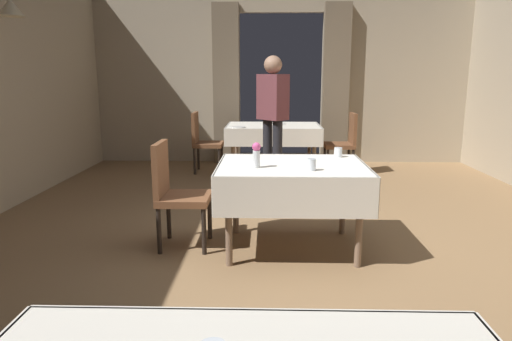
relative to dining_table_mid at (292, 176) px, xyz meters
name	(u,v)px	position (x,y,z in m)	size (l,w,h in m)	color
ground	(292,251)	(0.01, -0.08, -0.65)	(10.08, 10.08, 0.00)	olive
wall_back	(281,73)	(0.01, 4.10, 0.88)	(6.40, 0.27, 3.00)	tan
dining_table_mid	(292,176)	(0.00, 0.00, 0.00)	(1.25, 1.01, 0.75)	#7A604C
dining_table_far	(273,131)	(-0.12, 3.07, 0.02)	(1.41, 1.00, 0.75)	#7A604C
chair_mid_left	(175,190)	(-1.01, 0.03, -0.13)	(0.44, 0.44, 0.93)	black
chair_far_left	(203,139)	(-1.21, 3.17, -0.13)	(0.44, 0.44, 0.93)	black
chair_far_right	(345,140)	(0.96, 3.12, -0.13)	(0.44, 0.44, 0.93)	black
flower_vase_mid	(256,154)	(-0.30, -0.15, 0.22)	(0.07, 0.07, 0.21)	silver
glass_mid_b	(312,165)	(0.14, -0.26, 0.15)	(0.07, 0.07, 0.10)	silver
glass_mid_c	(338,152)	(0.44, 0.35, 0.15)	(0.07, 0.07, 0.09)	silver
plate_far_a	(278,124)	(-0.05, 3.21, 0.11)	(0.23, 0.23, 0.01)	white
plate_far_b	(238,127)	(-0.64, 2.72, 0.11)	(0.22, 0.22, 0.01)	white
person_waiter_by_doorway	(273,114)	(-0.15, 1.85, 0.38)	(0.41, 0.41, 1.72)	black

